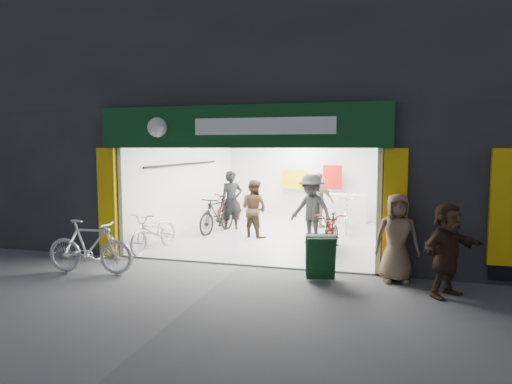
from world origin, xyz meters
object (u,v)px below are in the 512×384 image
at_px(pedestrian_near, 397,238).
at_px(bike_right_front, 331,233).
at_px(sandwich_board, 320,256).
at_px(bike_left_front, 155,231).
at_px(parked_bike, 90,247).

bearing_deg(pedestrian_near, bike_right_front, 116.09).
relative_size(pedestrian_near, sandwich_board, 2.00).
xyz_separation_m(bike_right_front, pedestrian_near, (1.50, -2.10, 0.38)).
height_order(bike_right_front, pedestrian_near, pedestrian_near).
height_order(bike_left_front, parked_bike, parked_bike).
xyz_separation_m(bike_right_front, parked_bike, (-4.60, -3.20, 0.08)).
height_order(bike_left_front, bike_right_front, bike_left_front).
height_order(bike_left_front, pedestrian_near, pedestrian_near).
height_order(parked_bike, sandwich_board, parked_bike).
relative_size(bike_right_front, sandwich_board, 1.87).
bearing_deg(bike_left_front, bike_right_front, 18.90).
bearing_deg(bike_left_front, sandwich_board, -11.55).
bearing_deg(bike_right_front, parked_bike, -138.38).
bearing_deg(bike_right_front, pedestrian_near, -47.63).
relative_size(bike_left_front, bike_right_front, 1.17).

